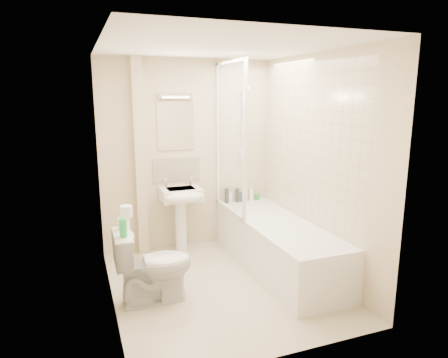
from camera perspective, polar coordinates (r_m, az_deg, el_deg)
name	(u,v)px	position (r m, az deg, el deg)	size (l,w,h in m)	color
floor	(222,285)	(4.34, -0.30, -14.92)	(2.50, 2.50, 0.00)	beige
wall_back	(188,155)	(5.12, -5.18, 3.36)	(2.20, 0.02, 2.40)	beige
wall_left	(106,181)	(3.71, -16.45, -0.34)	(0.02, 2.50, 2.40)	beige
wall_right	(317,166)	(4.44, 13.13, 1.78)	(0.02, 2.50, 2.40)	beige
ceiling	(222,46)	(3.89, -0.34, 18.45)	(2.20, 2.50, 0.02)	white
tile_back	(242,136)	(5.32, 2.66, 6.18)	(0.70, 0.01, 1.75)	beige
tile_right	(307,144)	(4.56, 11.76, 4.98)	(0.01, 2.10, 1.75)	beige
pipe_boxing	(140,159)	(4.93, -11.96, 2.83)	(0.12, 0.12, 2.40)	beige
splashback	(177,169)	(5.10, -6.80, 1.36)	(0.60, 0.01, 0.30)	beige
mirror	(175,126)	(5.02, -6.95, 7.53)	(0.46, 0.01, 0.60)	white
strip_light	(175,95)	(4.99, -6.99, 11.76)	(0.42, 0.07, 0.07)	silver
bathtub	(277,243)	(4.67, 7.60, -9.12)	(0.70, 2.10, 0.55)	white
shower_screen	(230,138)	(4.78, 0.87, 5.84)	(0.04, 0.92, 1.80)	white
shower_fixture	(244,127)	(5.27, 2.84, 7.44)	(0.10, 0.16, 0.99)	white
pedestal_sink	(182,202)	(4.96, -6.07, -3.27)	(0.49, 0.46, 0.94)	white
bottle_black_a	(227,196)	(5.29, 0.37, -2.41)	(0.05, 0.05, 0.19)	black
bottle_white_a	(230,197)	(5.32, 0.90, -2.60)	(0.06, 0.06, 0.15)	white
bottle_black_b	(237,195)	(5.35, 1.90, -2.33)	(0.06, 0.06, 0.18)	black
bottle_blue	(242,197)	(5.38, 2.52, -2.54)	(0.05, 0.05, 0.13)	navy
bottle_cream	(246,195)	(5.40, 3.11, -2.32)	(0.06, 0.06, 0.16)	beige
bottle_white_b	(251,195)	(5.43, 3.94, -2.28)	(0.06, 0.06, 0.15)	white
bottle_green	(257,197)	(5.48, 4.75, -2.57)	(0.06, 0.06, 0.08)	green
toilet	(154,265)	(3.95, -10.04, -11.98)	(0.73, 0.42, 0.74)	white
toilet_roll_lower	(124,224)	(3.82, -14.15, -6.21)	(0.11, 0.11, 0.11)	white
toilet_roll_upper	(126,211)	(3.80, -13.78, -4.53)	(0.11, 0.11, 0.11)	white
green_bottle	(123,228)	(3.63, -14.21, -6.76)	(0.06, 0.06, 0.16)	green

